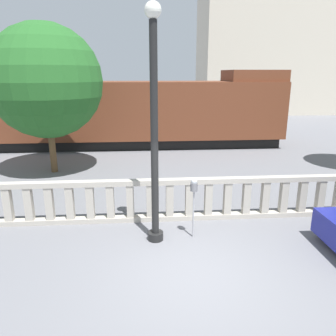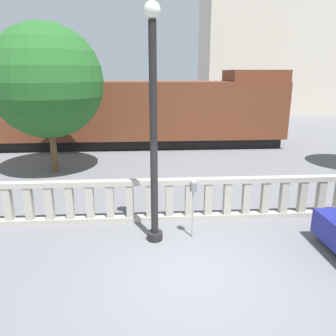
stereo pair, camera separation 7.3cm
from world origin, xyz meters
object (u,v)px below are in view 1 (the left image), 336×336
Objects in this scene: train_near at (102,113)px; parking_meter at (194,190)px; lamppost at (154,127)px; tree_left at (46,82)px.

parking_meter is at bearing -72.65° from train_near.
parking_meter is at bearing 4.37° from lamppost.
parking_meter is at bearing -51.03° from tree_left.
tree_left is at bearing 122.87° from lamppost.
lamppost is 0.92× the size of tree_left.
train_near is (-2.49, 11.07, -0.94)m from lamppost.
parking_meter is 11.54m from train_near.
lamppost is 3.48× the size of parking_meter.
parking_meter is (0.95, 0.07, -1.56)m from lamppost.
tree_left is at bearing -107.01° from train_near.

